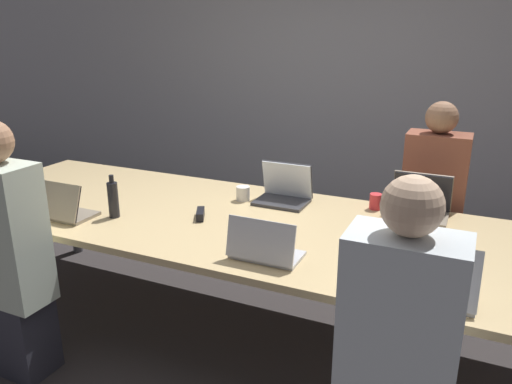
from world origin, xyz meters
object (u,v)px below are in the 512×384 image
Objects in this scene: laptop_near_midright at (264,248)px; laptop_near_right at (432,283)px; person_near_left at (9,257)px; laptop_far_right at (420,204)px; laptop_near_left at (63,208)px; cup_near_left at (34,205)px; person_far_right at (431,210)px; bottle_near_left at (113,199)px; cup_far_right at (376,201)px; stapler at (200,214)px; laptop_far_center at (284,191)px; cup_near_right at (362,273)px; cup_far_center at (243,193)px; person_near_right at (395,372)px.

laptop_near_right is (0.79, -0.05, 0.01)m from laptop_near_midright.
person_near_left is (-1.30, -0.42, -0.13)m from laptop_near_midright.
person_near_left is at bearing -144.10° from laptop_far_right.
laptop_near_left is 0.45m from person_near_left.
person_far_right is at bearing 29.92° from cup_near_left.
person_near_left reaches higher than laptop_near_left.
laptop_far_right is at bearing 25.47° from bottle_near_left.
stapler is at bearing -146.95° from cup_far_right.
laptop_far_center is 1.67m from person_near_left.
cup_far_right is (-0.27, 0.00, -0.03)m from laptop_far_right.
cup_near_right is at bearing -48.10° from stapler.
cup_near_left is at bearing 171.24° from stapler.
cup_near_left is 0.89× the size of cup_near_right.
cup_far_center is 0.30× the size of laptop_near_left.
person_near_right is at bearing -75.30° from cup_far_right.
laptop_near_right is at bearing -2.44° from cup_near_right.
bottle_near_left is 1.93m from person_near_right.
laptop_far_center reaches higher than laptop_near_left.
cup_near_right is at bearing -7.51° from bottle_near_left.
cup_near_right is at bearing -96.81° from laptop_far_right.
laptop_near_right is 1.04m from laptop_far_right.
laptop_far_center reaches higher than cup_far_center.
person_near_left is at bearing -111.32° from bottle_near_left.
laptop_far_right reaches higher than laptop_near_right.
laptop_near_midright is 0.25× the size of person_near_right.
laptop_far_right is at bearing -96.50° from person_far_right.
person_near_right is at bearing 146.01° from laptop_near_midright.
person_far_right is (0.89, 0.46, -0.15)m from laptop_far_center.
laptop_near_left is at bearing -1.88° from laptop_near_right.
cup_near_right is (-0.23, 0.45, 0.13)m from person_near_right.
cup_near_left is at bearing -145.74° from cup_far_center.
person_near_left is at bearing -168.17° from cup_near_right.
laptop_far_center reaches higher than laptop_near_right.
cup_far_center is 0.42m from stapler.
person_far_right is (1.99, 1.31, -0.14)m from laptop_near_left.
cup_near_right is 1.03m from cup_far_right.
laptop_far_right reaches higher than stapler.
cup_near_left is at bearing -56.94° from person_near_left.
laptop_far_center reaches higher than cup_far_right.
person_near_right is (1.80, -0.66, -0.19)m from bottle_near_left.
bottle_near_left is at bearing -154.53° from laptop_far_right.
bottle_near_left reaches higher than laptop_near_right.
laptop_far_right is (1.69, 0.80, -0.04)m from bottle_near_left.
cup_near_left is 0.06× the size of person_far_right.
person_near_right is at bearing -54.61° from laptop_far_center.
person_far_right is (2.25, 1.29, -0.12)m from cup_near_left.
laptop_near_midright is at bearing -116.45° from person_far_right.
stapler is (-1.31, 0.86, 0.10)m from person_near_right.
laptop_near_midright reaches higher than cup_far_right.
laptop_near_right is at bearing -32.73° from cup_far_center.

